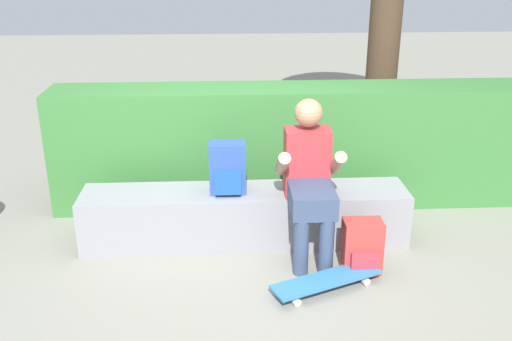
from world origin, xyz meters
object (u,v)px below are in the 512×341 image
Objects in this scene: skateboard_near_person at (327,280)px; bench_main at (245,216)px; backpack_on_bench at (228,169)px; person_skater at (309,176)px; backpack_on_ground at (362,248)px.

bench_main is at bearing 125.37° from skateboard_near_person.
bench_main is 0.43m from backpack_on_bench.
bench_main is 3.14× the size of skateboard_near_person.
skateboard_near_person is 1.14m from backpack_on_bench.
person_skater is 1.45× the size of skateboard_near_person.
person_skater is 2.95× the size of backpack_on_ground.
person_skater is (0.47, -0.21, 0.42)m from bench_main.
backpack_on_bench is 1.17m from backpack_on_ground.
backpack_on_ground is (0.82, -0.52, -0.02)m from bench_main.
backpack_on_ground is at bearing 38.04° from skateboard_near_person.
person_skater is 0.64m from backpack_on_ground.
person_skater reaches higher than backpack_on_bench.
backpack_on_ground is (0.35, -0.31, -0.44)m from person_skater.
person_skater reaches higher than bench_main.
backpack_on_ground is at bearing -28.34° from backpack_on_bench.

